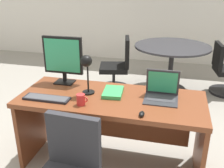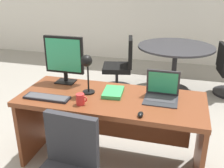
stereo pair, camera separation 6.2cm
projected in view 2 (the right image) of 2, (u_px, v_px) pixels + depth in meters
name	position (u px, v px, depth m)	size (l,w,h in m)	color
ground	(137.00, 102.00, 4.12)	(12.00, 12.00, 0.00)	gray
desk	(112.00, 114.00, 2.61)	(1.75, 0.72, 0.76)	brown
monitor	(64.00, 57.00, 2.74)	(0.42, 0.16, 0.50)	black
laptop	(162.00, 90.00, 2.45)	(0.31, 0.27, 0.26)	#2D2D33
keyboard	(47.00, 97.00, 2.46)	(0.44, 0.13, 0.02)	black
mouse	(140.00, 114.00, 2.14)	(0.05, 0.08, 0.04)	black
desk_lamp	(87.00, 66.00, 2.45)	(0.12, 0.14, 0.39)	black
book	(113.00, 92.00, 2.55)	(0.21, 0.29, 0.04)	green
coffee_mug	(81.00, 99.00, 2.33)	(0.10, 0.08, 0.10)	red
meeting_table	(175.00, 57.00, 4.29)	(1.22, 1.22, 0.78)	black
meeting_chair_near	(121.00, 70.00, 4.43)	(0.57, 0.56, 0.90)	black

